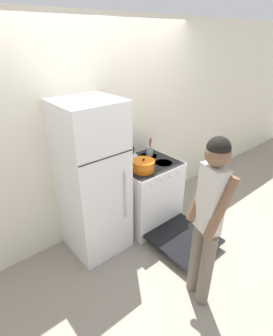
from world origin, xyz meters
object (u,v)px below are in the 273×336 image
at_px(refrigerator, 93,181).
at_px(utensil_jar, 150,150).
at_px(dutch_oven_pot, 143,166).
at_px(person, 208,217).
at_px(tea_kettle, 130,158).
at_px(stove_range, 148,194).

bearing_deg(refrigerator, utensil_jar, 6.77).
xyz_separation_m(dutch_oven_pot, person, (-0.24, -1.09, 0.00)).
height_order(utensil_jar, person, person).
bearing_deg(refrigerator, person, -73.97).
bearing_deg(refrigerator, dutch_oven_pot, -15.76).
bearing_deg(dutch_oven_pot, tea_kettle, 87.21).
distance_m(refrigerator, stove_range, 0.89).
distance_m(stove_range, person, 1.36).
bearing_deg(stove_range, refrigerator, 174.93).
distance_m(dutch_oven_pot, tea_kettle, 0.28).
distance_m(refrigerator, tea_kettle, 0.62).
xyz_separation_m(dutch_oven_pot, tea_kettle, (0.01, 0.27, -0.00)).
bearing_deg(dutch_oven_pot, utensil_jar, 38.05).
bearing_deg(dutch_oven_pot, person, -102.21).
xyz_separation_m(refrigerator, stove_range, (0.77, -0.07, -0.45)).
bearing_deg(utensil_jar, stove_range, -136.25).
bearing_deg(stove_range, dutch_oven_pot, -149.53).
bearing_deg(tea_kettle, refrigerator, -170.07).
height_order(refrigerator, stove_range, refrigerator).
height_order(dutch_oven_pot, utensil_jar, utensil_jar).
height_order(tea_kettle, utensil_jar, utensil_jar).
xyz_separation_m(dutch_oven_pot, utensil_jar, (0.36, 0.28, 0.00)).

